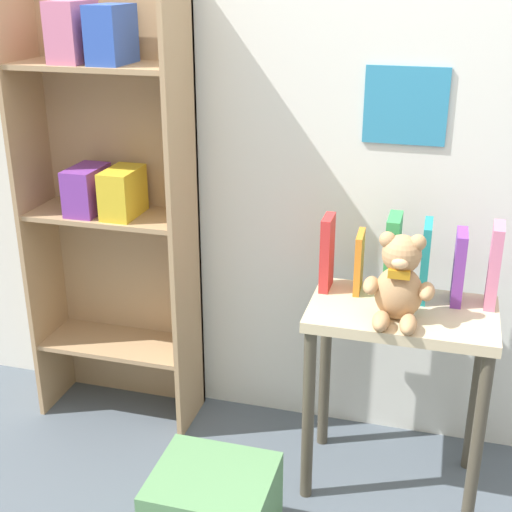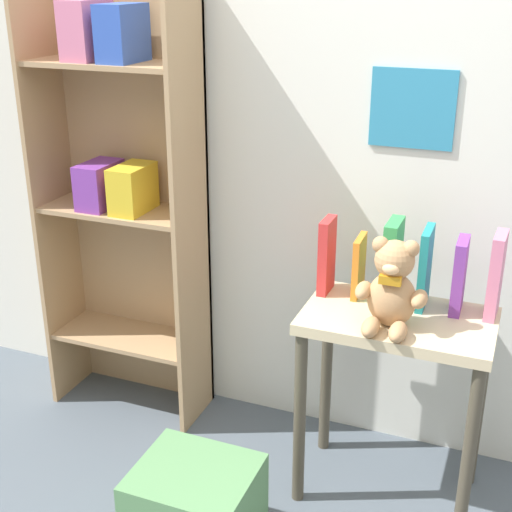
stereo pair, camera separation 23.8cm
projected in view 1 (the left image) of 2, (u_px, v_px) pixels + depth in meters
The scene contains 10 objects.
wall_back at pixel (379, 104), 2.39m from camera, with size 4.80×0.07×2.50m.
bookshelf_side at pixel (111, 185), 2.61m from camera, with size 0.61×0.27×1.67m.
display_table at pixel (400, 346), 2.31m from camera, with size 0.59×0.36×0.67m.
teddy_bear at pixel (399, 282), 2.14m from camera, with size 0.21×0.19×0.28m.
book_standing_red at pixel (327, 253), 2.36m from camera, with size 0.03×0.11×0.25m, color red.
book_standing_orange at pixel (359, 262), 2.36m from camera, with size 0.02×0.13×0.20m, color orange.
book_standing_green at pixel (392, 256), 2.32m from camera, with size 0.04×0.13×0.27m, color #33934C.
book_standing_teal at pixel (425, 261), 2.29m from camera, with size 0.03×0.14×0.26m, color teal.
book_standing_purple at pixel (459, 267), 2.27m from camera, with size 0.03×0.12×0.24m, color purple.
book_standing_pink at pixel (494, 265), 2.24m from camera, with size 0.03×0.12×0.27m, color #D17093.
Camera 1 is at (0.25, -1.04, 1.67)m, focal length 50.00 mm.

